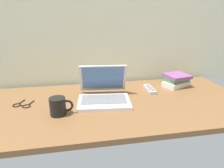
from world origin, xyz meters
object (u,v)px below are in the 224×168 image
(laptop, at_px, (104,93))
(eyeglasses, at_px, (22,105))
(book_stack, at_px, (177,80))
(coffee_mug, at_px, (58,106))
(remote_control_near, at_px, (150,89))

(laptop, xyz_separation_m, eyeglasses, (-0.48, -0.00, -0.04))
(eyeglasses, height_order, book_stack, book_stack)
(coffee_mug, height_order, remote_control_near, coffee_mug)
(coffee_mug, height_order, book_stack, coffee_mug)
(laptop, distance_m, coffee_mug, 0.30)
(laptop, xyz_separation_m, book_stack, (0.57, 0.15, 0.00))
(laptop, height_order, eyeglasses, laptop)
(coffee_mug, relative_size, book_stack, 0.55)
(coffee_mug, bearing_deg, book_stack, 20.14)
(laptop, relative_size, coffee_mug, 2.70)
(book_stack, bearing_deg, coffee_mug, -159.86)
(laptop, relative_size, remote_control_near, 2.09)
(laptop, height_order, book_stack, laptop)
(remote_control_near, bearing_deg, coffee_mug, -157.84)
(laptop, distance_m, eyeglasses, 0.49)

